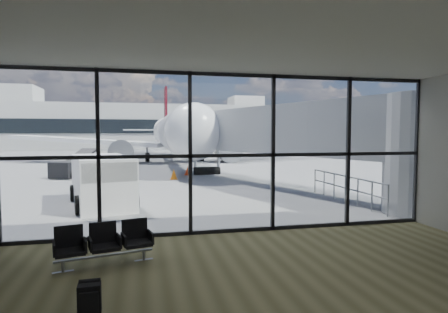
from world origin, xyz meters
name	(u,v)px	position (x,y,z in m)	size (l,w,h in m)	color
ground	(160,155)	(0.00, 40.00, 0.00)	(220.00, 220.00, 0.00)	slate
lounge_shell	(307,144)	(0.00, -4.80, 2.65)	(12.02, 8.01, 4.51)	brown
glass_curtain_wall	(233,154)	(0.00, 0.00, 2.25)	(12.10, 0.12, 4.50)	white
jet_bridge	(294,135)	(4.90, 7.07, 2.76)	(8.00, 16.50, 4.33)	#A6A8AB
apron_railing	(345,185)	(5.60, 3.50, 0.72)	(0.06, 5.46, 1.11)	gray
far_terminal	(151,126)	(-0.59, 61.97, 4.21)	(80.00, 12.20, 11.00)	beige
tree_3	(15,124)	(-27.00, 72.00, 4.63)	(4.95, 4.95, 7.12)	#382619
tree_4	(47,121)	(-21.00, 72.00, 5.25)	(5.61, 5.61, 8.07)	#382619
tree_5	(78,118)	(-15.00, 72.00, 5.88)	(6.27, 6.27, 9.03)	#382619
seating_row	(104,242)	(-3.32, -1.93, 0.50)	(2.02, 0.99, 0.90)	gray
backpack	(89,299)	(-3.33, -4.21, 0.25)	(0.36, 0.33, 0.52)	black
airliner	(174,133)	(0.85, 28.44, 2.85)	(31.38, 36.29, 9.35)	white
service_van	(102,180)	(-4.00, 4.95, 0.99)	(2.90, 4.75, 1.93)	white
belt_loader	(72,168)	(-6.89, 15.57, 0.59)	(2.61, 4.04, 1.77)	black
traffic_cone_a	(118,172)	(-4.00, 14.77, 0.30)	(0.45, 0.45, 0.64)	#F45D0C
traffic_cone_b	(174,174)	(-0.56, 12.70, 0.30)	(0.44, 0.44, 0.63)	orange
traffic_cone_c	(188,170)	(0.58, 14.94, 0.31)	(0.46, 0.46, 0.65)	#FB3F0D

